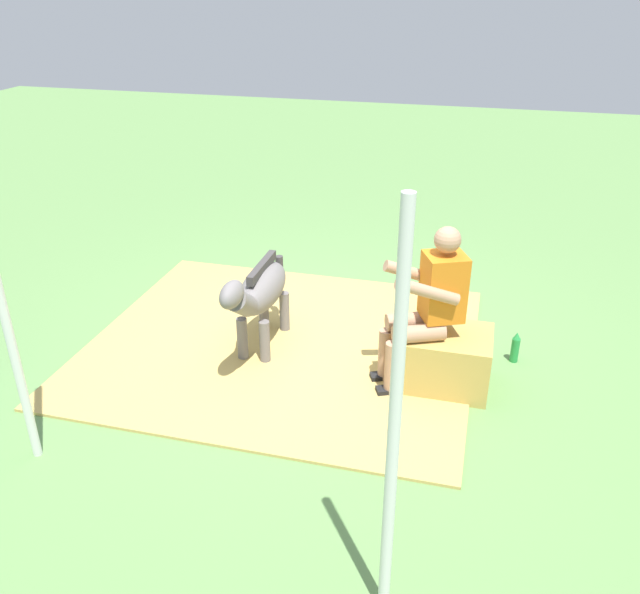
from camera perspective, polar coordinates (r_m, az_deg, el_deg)
ground_plane at (r=5.84m, az=-0.67°, el=-4.63°), size 24.00×24.00×0.00m
hay_patch at (r=5.93m, az=-3.26°, el=-4.02°), size 3.35×2.94×0.02m
hay_bale at (r=5.37m, az=10.58°, el=-5.27°), size 0.73×0.56×0.46m
person_seated at (r=5.09m, az=9.28°, el=-0.46°), size 0.72×0.58×1.34m
pony_standing at (r=5.60m, az=-5.27°, el=0.38°), size 0.32×1.35×0.93m
soda_bottle at (r=5.86m, az=16.52°, el=-4.20°), size 0.07×0.07×0.28m
tent_pole_left at (r=3.06m, az=6.38°, el=-11.76°), size 0.06×0.06×2.27m
tent_pole_right at (r=4.52m, az=-25.70°, el=-0.94°), size 0.06×0.06×2.27m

